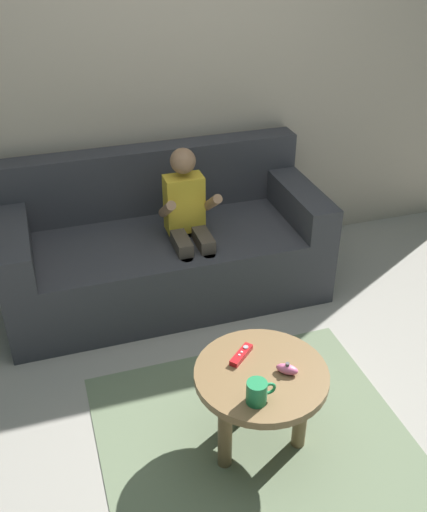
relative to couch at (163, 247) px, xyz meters
The scene contains 9 objects.
ground_plane 1.44m from the couch, 85.06° to the right, with size 9.68×9.68×0.00m, color #9E998E.
wall_back 1.05m from the couch, 72.99° to the left, with size 4.84×0.05×2.50m, color #B2A38E.
couch is the anchor object (origin of this frame).
person_seated_on_couch 0.32m from the couch, 56.86° to the right, with size 0.30×0.37×0.92m.
coffee_table 1.30m from the couch, 85.71° to the right, with size 0.55×0.55×0.43m.
area_rug 1.34m from the couch, 85.73° to the right, with size 1.35×1.27×0.01m, color #6B7A5B.
game_remote_red_near_edge 1.21m from the couch, 87.61° to the right, with size 0.13×0.12×0.03m.
nunchuk_pink 1.36m from the couch, 81.87° to the right, with size 0.10×0.09×0.05m.
coffee_mug 1.46m from the couch, 89.18° to the right, with size 0.12×0.08×0.10m.
Camera 1 is at (-0.75, -1.54, 2.08)m, focal length 41.75 mm.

